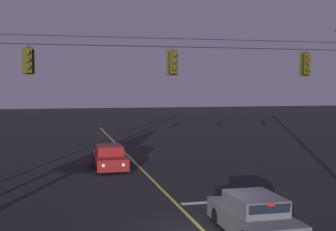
% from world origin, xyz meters
% --- Properties ---
extents(lane_centre_stripe, '(0.14, 60.00, 0.01)m').
position_xyz_m(lane_centre_stripe, '(0.00, 10.76, 0.00)').
color(lane_centre_stripe, '#D1C64C').
rests_on(lane_centre_stripe, ground).
extents(stop_bar_paint, '(3.40, 0.36, 0.01)m').
position_xyz_m(stop_bar_paint, '(1.90, 4.16, 0.00)').
color(stop_bar_paint, silver).
rests_on(stop_bar_paint, ground).
extents(signal_span_assembly, '(19.05, 0.32, 8.02)m').
position_xyz_m(signal_span_assembly, '(0.00, 4.76, 4.17)').
color(signal_span_assembly, '#38281C').
rests_on(signal_span_assembly, ground).
extents(traffic_light_leftmost, '(0.48, 0.41, 1.22)m').
position_xyz_m(traffic_light_leftmost, '(-5.93, 4.74, 5.97)').
color(traffic_light_leftmost, black).
extents(traffic_light_left_inner, '(0.48, 0.41, 1.22)m').
position_xyz_m(traffic_light_left_inner, '(-0.02, 4.74, 5.97)').
color(traffic_light_left_inner, black).
extents(traffic_light_centre, '(0.48, 0.41, 1.22)m').
position_xyz_m(traffic_light_centre, '(6.24, 4.74, 5.97)').
color(traffic_light_centre, black).
extents(car_waiting_near_lane, '(1.80, 4.33, 1.39)m').
position_xyz_m(car_waiting_near_lane, '(1.47, -0.35, 0.65)').
color(car_waiting_near_lane, '#4C4C51').
rests_on(car_waiting_near_lane, ground).
extents(car_oncoming_lead, '(1.80, 4.42, 1.39)m').
position_xyz_m(car_oncoming_lead, '(-1.85, 13.26, 0.65)').
color(car_oncoming_lead, maroon).
rests_on(car_oncoming_lead, ground).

